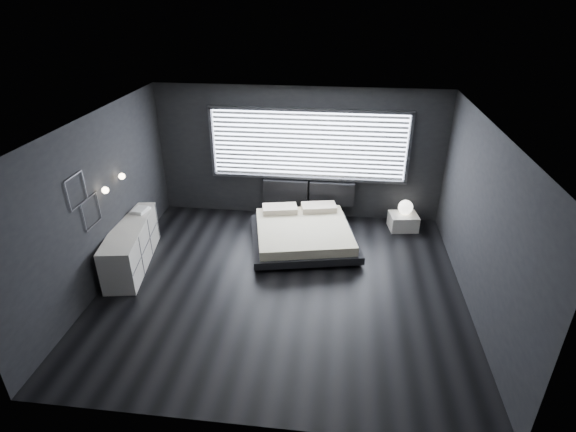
# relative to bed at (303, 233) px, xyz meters

# --- Properties ---
(room) EXTENTS (6.04, 6.00, 2.80)m
(room) POSITION_rel_bed_xyz_m (-0.23, -1.45, 1.16)
(room) COLOR black
(room) RESTS_ON ground
(window) EXTENTS (4.14, 0.09, 1.52)m
(window) POSITION_rel_bed_xyz_m (-0.03, 1.25, 1.37)
(window) COLOR white
(window) RESTS_ON ground
(headboard) EXTENTS (1.96, 0.16, 0.52)m
(headboard) POSITION_rel_bed_xyz_m (0.01, 1.19, 0.33)
(headboard) COLOR black
(headboard) RESTS_ON ground
(sconce_near) EXTENTS (0.18, 0.11, 0.11)m
(sconce_near) POSITION_rel_bed_xyz_m (-3.11, -1.40, 1.36)
(sconce_near) COLOR silver
(sconce_near) RESTS_ON ground
(sconce_far) EXTENTS (0.18, 0.11, 0.11)m
(sconce_far) POSITION_rel_bed_xyz_m (-3.11, -0.80, 1.36)
(sconce_far) COLOR silver
(sconce_far) RESTS_ON ground
(wall_art_upper) EXTENTS (0.01, 0.48, 0.48)m
(wall_art_upper) POSITION_rel_bed_xyz_m (-3.20, -2.00, 1.61)
(wall_art_upper) COLOR #47474C
(wall_art_upper) RESTS_ON ground
(wall_art_lower) EXTENTS (0.01, 0.48, 0.48)m
(wall_art_lower) POSITION_rel_bed_xyz_m (-3.20, -1.75, 1.14)
(wall_art_lower) COLOR #47474C
(wall_art_lower) RESTS_ON ground
(bed) EXTENTS (2.34, 2.27, 0.51)m
(bed) POSITION_rel_bed_xyz_m (0.00, 0.00, 0.00)
(bed) COLOR black
(bed) RESTS_ON ground
(nightstand) EXTENTS (0.63, 0.55, 0.33)m
(nightstand) POSITION_rel_bed_xyz_m (2.02, 0.86, -0.07)
(nightstand) COLOR silver
(nightstand) RESTS_ON ground
(orb_lamp) EXTENTS (0.30, 0.30, 0.30)m
(orb_lamp) POSITION_rel_bed_xyz_m (2.04, 0.91, 0.24)
(orb_lamp) COLOR white
(orb_lamp) RESTS_ON nightstand
(dresser) EXTENTS (0.87, 2.01, 0.78)m
(dresser) POSITION_rel_bed_xyz_m (-3.00, -1.09, 0.15)
(dresser) COLOR silver
(dresser) RESTS_ON ground
(book_stack) EXTENTS (0.31, 0.37, 0.07)m
(book_stack) POSITION_rel_bed_xyz_m (-3.02, -0.51, 0.57)
(book_stack) COLOR white
(book_stack) RESTS_ON dresser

